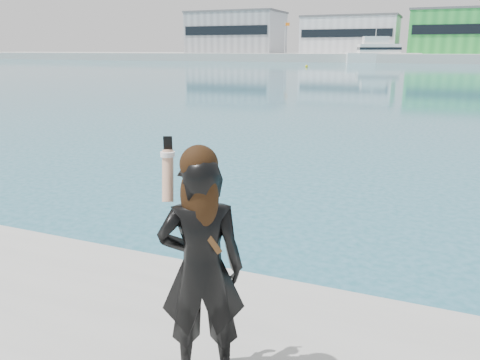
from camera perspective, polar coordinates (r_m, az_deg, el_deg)
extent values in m
cube|color=#9E9E99|center=(133.29, 22.93, 13.58)|extent=(320.00, 40.00, 2.00)
cube|color=gray|center=(142.67, -0.45, 17.44)|extent=(26.00, 16.00, 11.00)
cube|color=black|center=(135.27, -1.86, 17.77)|extent=(24.70, 0.20, 2.42)
cube|color=#59595B|center=(142.96, -0.46, 19.75)|extent=(26.52, 16.32, 0.50)
cube|color=silver|center=(133.26, 13.32, 16.74)|extent=(24.00, 15.00, 9.00)
cube|color=black|center=(125.79, 12.72, 17.07)|extent=(22.80, 0.20, 1.98)
cube|color=#59595B|center=(133.47, 13.45, 18.78)|extent=(24.48, 15.30, 0.50)
cube|color=green|center=(131.53, 26.82, 15.77)|extent=(30.00, 16.00, 10.00)
cube|color=black|center=(123.46, 27.07, 16.09)|extent=(28.50, 0.20, 2.20)
cube|color=#59595B|center=(131.79, 27.11, 18.04)|extent=(30.60, 16.32, 0.50)
cylinder|color=silver|center=(130.19, 5.50, 16.89)|extent=(0.16, 0.16, 8.00)
cube|color=orange|center=(130.13, 5.80, 18.38)|extent=(1.20, 0.04, 0.80)
cube|color=white|center=(116.73, 16.95, 14.04)|extent=(17.19, 9.64, 2.21)
cube|color=white|center=(116.52, 16.58, 15.12)|extent=(9.97, 6.60, 2.03)
cube|color=white|center=(116.34, 16.19, 16.05)|extent=(6.24, 4.73, 1.66)
cube|color=black|center=(116.52, 16.58, 15.12)|extent=(10.17, 6.75, 0.55)
cylinder|color=silver|center=(116.39, 16.26, 16.91)|extent=(0.15, 0.15, 1.84)
sphere|color=yellow|center=(86.26, 8.11, 13.46)|extent=(0.50, 0.50, 0.50)
imported|color=black|center=(3.34, -4.70, -10.93)|extent=(0.71, 0.61, 1.65)
sphere|color=black|center=(3.06, -5.03, 1.95)|extent=(0.25, 0.25, 0.25)
ellipsoid|color=black|center=(3.06, -4.99, -2.08)|extent=(0.28, 0.14, 0.44)
cylinder|color=tan|center=(3.22, -8.79, 0.50)|extent=(0.15, 0.21, 0.36)
cylinder|color=white|center=(3.22, -8.82, 3.14)|extent=(0.10, 0.10, 0.03)
cube|color=black|center=(3.25, -8.78, 4.24)|extent=(0.06, 0.04, 0.12)
cube|color=#4C2D14|center=(3.13, -4.35, -6.20)|extent=(0.22, 0.11, 0.34)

